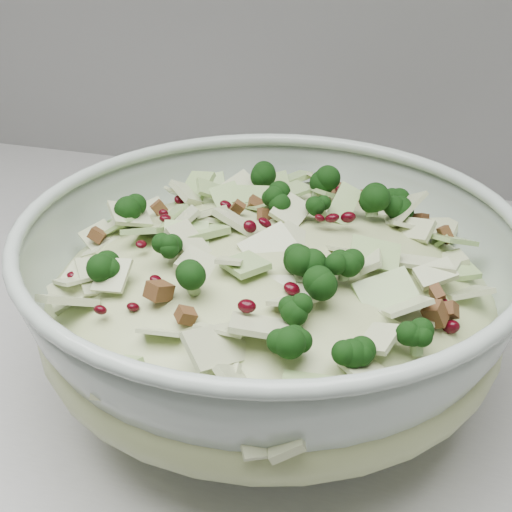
{
  "coord_description": "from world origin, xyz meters",
  "views": [
    {
      "loc": [
        -0.4,
        1.22,
        1.23
      ],
      "look_at": [
        -0.52,
        1.62,
        0.99
      ],
      "focal_mm": 50.0,
      "sensor_mm": 36.0,
      "label": 1
    }
  ],
  "objects": [
    {
      "name": "mixing_bowl",
      "position": [
        -0.5,
        1.6,
        0.97
      ],
      "size": [
        0.43,
        0.43,
        0.13
      ],
      "rotation": [
        0.0,
        0.0,
        -0.41
      ],
      "color": "#A1B1A4",
      "rests_on": "counter"
    },
    {
      "name": "salad",
      "position": [
        -0.5,
        1.6,
        0.99
      ],
      "size": [
        0.4,
        0.4,
        0.13
      ],
      "rotation": [
        0.0,
        0.0,
        -0.45
      ],
      "color": "#B5BC81",
      "rests_on": "mixing_bowl"
    }
  ]
}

